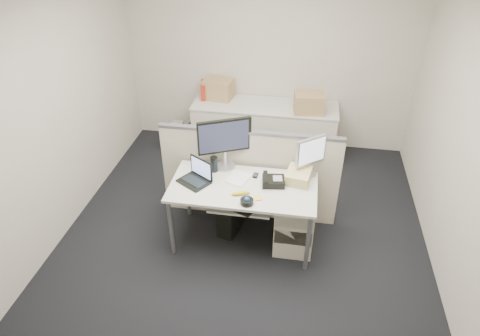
% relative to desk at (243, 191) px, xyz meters
% --- Properties ---
extents(floor, '(4.00, 4.50, 0.01)m').
position_rel_desk_xyz_m(floor, '(0.00, 0.00, -0.67)').
color(floor, black).
rests_on(floor, ground).
extents(wall_back, '(4.00, 0.02, 2.70)m').
position_rel_desk_xyz_m(wall_back, '(0.00, 2.25, 0.69)').
color(wall_back, beige).
rests_on(wall_back, ground).
extents(wall_left, '(0.02, 4.50, 2.70)m').
position_rel_desk_xyz_m(wall_left, '(-2.00, 0.00, 0.69)').
color(wall_left, beige).
rests_on(wall_left, ground).
extents(wall_right, '(0.02, 4.50, 2.70)m').
position_rel_desk_xyz_m(wall_right, '(2.00, 0.00, 0.69)').
color(wall_right, beige).
rests_on(wall_right, ground).
extents(desk, '(1.50, 0.75, 0.73)m').
position_rel_desk_xyz_m(desk, '(0.00, 0.00, 0.00)').
color(desk, silver).
rests_on(desk, floor).
extents(keyboard_tray, '(0.62, 0.32, 0.02)m').
position_rel_desk_xyz_m(keyboard_tray, '(0.00, -0.18, -0.04)').
color(keyboard_tray, silver).
rests_on(keyboard_tray, desk).
extents(drawer_pedestal, '(0.40, 0.55, 0.65)m').
position_rel_desk_xyz_m(drawer_pedestal, '(0.55, 0.05, -0.34)').
color(drawer_pedestal, beige).
rests_on(drawer_pedestal, floor).
extents(cubicle_partition, '(2.00, 0.06, 1.10)m').
position_rel_desk_xyz_m(cubicle_partition, '(0.00, 0.45, -0.11)').
color(cubicle_partition, beige).
rests_on(cubicle_partition, floor).
extents(back_counter, '(2.00, 0.60, 0.72)m').
position_rel_desk_xyz_m(back_counter, '(0.00, 1.93, -0.30)').
color(back_counter, beige).
rests_on(back_counter, floor).
extents(monitor_main, '(0.61, 0.44, 0.57)m').
position_rel_desk_xyz_m(monitor_main, '(-0.25, 0.32, 0.35)').
color(monitor_main, black).
rests_on(monitor_main, desk).
extents(monitor_small, '(0.39, 0.37, 0.44)m').
position_rel_desk_xyz_m(monitor_small, '(0.65, 0.32, 0.28)').
color(monitor_small, '#B7B7BC').
rests_on(monitor_small, desk).
extents(laptop, '(0.38, 0.36, 0.23)m').
position_rel_desk_xyz_m(laptop, '(-0.51, -0.02, 0.18)').
color(laptop, black).
rests_on(laptop, desk).
extents(trackball, '(0.13, 0.13, 0.05)m').
position_rel_desk_xyz_m(trackball, '(0.08, -0.28, 0.09)').
color(trackball, black).
rests_on(trackball, desk).
extents(desk_phone, '(0.25, 0.21, 0.07)m').
position_rel_desk_xyz_m(desk_phone, '(0.30, 0.08, 0.10)').
color(desk_phone, black).
rests_on(desk_phone, desk).
extents(paper_stack, '(0.28, 0.31, 0.01)m').
position_rel_desk_xyz_m(paper_stack, '(-0.07, 0.12, 0.07)').
color(paper_stack, silver).
rests_on(paper_stack, desk).
extents(sticky_pad, '(0.09, 0.09, 0.01)m').
position_rel_desk_xyz_m(sticky_pad, '(0.18, -0.18, 0.07)').
color(sticky_pad, gold).
rests_on(sticky_pad, desk).
extents(travel_mug, '(0.09, 0.09, 0.16)m').
position_rel_desk_xyz_m(travel_mug, '(-0.35, 0.22, 0.15)').
color(travel_mug, black).
rests_on(travel_mug, desk).
extents(banana, '(0.20, 0.11, 0.04)m').
position_rel_desk_xyz_m(banana, '(0.00, -0.15, 0.09)').
color(banana, yellow).
rests_on(banana, desk).
extents(cellphone, '(0.06, 0.10, 0.01)m').
position_rel_desk_xyz_m(cellphone, '(0.10, 0.20, 0.07)').
color(cellphone, black).
rests_on(cellphone, desk).
extents(manila_folders, '(0.28, 0.34, 0.11)m').
position_rel_desk_xyz_m(manila_folders, '(0.55, 0.20, 0.12)').
color(manila_folders, '#D4BB74').
rests_on(manila_folders, desk).
extents(keyboard, '(0.44, 0.30, 0.02)m').
position_rel_desk_xyz_m(keyboard, '(-0.05, -0.22, -0.02)').
color(keyboard, black).
rests_on(keyboard, keyboard_tray).
extents(pc_tower_desk, '(0.29, 0.49, 0.43)m').
position_rel_desk_xyz_m(pc_tower_desk, '(-0.15, 0.18, -0.45)').
color(pc_tower_desk, black).
rests_on(pc_tower_desk, floor).
extents(pc_tower_spare_dark, '(0.20, 0.42, 0.37)m').
position_rel_desk_xyz_m(pc_tower_spare_dark, '(-1.05, 1.74, -0.48)').
color(pc_tower_spare_dark, black).
rests_on(pc_tower_spare_dark, floor).
extents(pc_tower_spare_silver, '(0.19, 0.41, 0.37)m').
position_rel_desk_xyz_m(pc_tower_spare_silver, '(-1.30, 1.78, -0.48)').
color(pc_tower_spare_silver, '#B7B7BC').
rests_on(pc_tower_spare_silver, floor).
extents(cardboard_box_left, '(0.44, 0.36, 0.30)m').
position_rel_desk_xyz_m(cardboard_box_left, '(-0.68, 2.05, 0.20)').
color(cardboard_box_left, tan).
rests_on(cardboard_box_left, back_counter).
extents(cardboard_box_right, '(0.42, 0.35, 0.28)m').
position_rel_desk_xyz_m(cardboard_box_right, '(0.60, 1.81, 0.20)').
color(cardboard_box_right, tan).
rests_on(cardboard_box_right, back_counter).
extents(red_binder, '(0.12, 0.27, 0.25)m').
position_rel_desk_xyz_m(red_binder, '(-0.90, 2.03, 0.18)').
color(red_binder, '#A02413').
rests_on(red_binder, back_counter).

